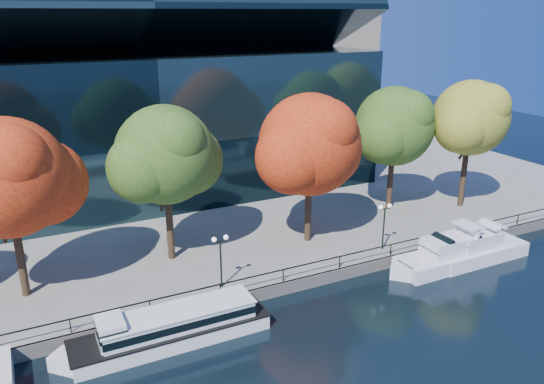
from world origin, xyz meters
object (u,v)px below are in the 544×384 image
cruiser_near (450,254)px  tree_5 (472,120)px  tour_boat (167,327)px  tree_1 (10,180)px  cruiser_far (476,249)px  lamp_1 (220,250)px  lamp_2 (384,216)px  tree_4 (396,128)px  tree_2 (167,157)px  tree_3 (312,147)px

cruiser_near → tree_5: bearing=40.7°
tour_boat → tree_1: 14.23m
cruiser_far → tree_1: tree_1 is taller
tree_5 → lamp_1: tree_5 is taller
cruiser_near → lamp_2: (-4.31, 3.43, 2.92)m
lamp_1 → tree_5: bearing=9.9°
tree_4 → lamp_1: size_ratio=3.07×
cruiser_near → cruiser_far: cruiser_near is taller
cruiser_far → lamp_1: (-21.56, 3.65, 2.94)m
tree_2 → lamp_1: bearing=-74.7°
cruiser_far → tree_4: size_ratio=0.81×
tree_4 → tree_5: tree_5 is taller
tree_2 → lamp_2: 18.29m
tour_boat → tree_3: tree_3 is taller
lamp_1 → lamp_2: same height
tour_boat → lamp_2: size_ratio=3.42×
cruiser_far → cruiser_near: bearing=175.3°
lamp_1 → tour_boat: bearing=-145.2°
cruiser_near → lamp_1: lamp_1 is taller
tree_1 → lamp_2: bearing=-10.6°
tree_2 → lamp_1: size_ratio=3.11×
cruiser_near → tree_5: tree_5 is taller
tree_3 → cruiser_far: bearing=-35.1°
tour_boat → lamp_1: 6.84m
cruiser_near → tree_3: 14.48m
tree_2 → tree_3: bearing=-8.8°
tree_5 → lamp_2: (-14.08, -4.98, -6.02)m
cruiser_near → cruiser_far: 2.71m
tour_boat → tree_4: 29.99m
tree_1 → tree_2: bearing=6.2°
cruiser_near → tree_2: size_ratio=0.94×
tree_5 → tree_3: bearing=-178.3°
tour_boat → lamp_1: size_ratio=3.42×
tour_boat → tree_4: tree_4 is taller
tree_1 → tour_boat: bearing=-48.8°
lamp_1 → tree_1: bearing=158.1°
tour_boat → tree_4: (26.57, 11.23, 8.21)m
cruiser_far → tree_5: size_ratio=0.78×
tour_boat → tree_5: size_ratio=1.07×
cruiser_near → tree_2: 24.27m
tree_3 → tree_4: 11.89m
tree_5 → tree_4: bearing=159.3°
lamp_1 → tree_3: bearing=23.9°
tree_1 → tree_5: (41.28, -0.10, 0.47)m
cruiser_far → tree_5: tree_5 is taller
tree_1 → tree_5: 41.29m
cruiser_near → tree_2: bearing=154.8°
tree_2 → tree_3: 11.89m
cruiser_far → lamp_2: lamp_2 is taller
tree_4 → lamp_2: (-6.92, -7.69, -5.34)m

